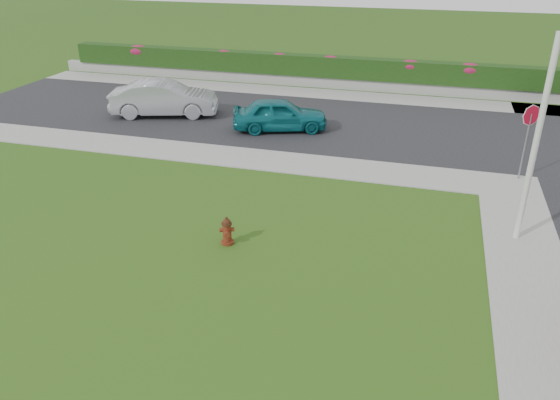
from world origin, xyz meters
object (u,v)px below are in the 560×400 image
(utility_pole, at_px, (536,144))
(stop_sign, at_px, (529,124))
(sedan_teal, at_px, (280,114))
(sedan_silver, at_px, (164,98))
(fire_hydrant, at_px, (227,231))

(utility_pole, xyz_separation_m, stop_sign, (0.50, 4.43, -0.80))
(sedan_teal, height_order, stop_sign, stop_sign)
(utility_pole, distance_m, stop_sign, 4.53)
(sedan_silver, height_order, utility_pole, utility_pole)
(fire_hydrant, relative_size, utility_pole, 0.15)
(sedan_silver, distance_m, stop_sign, 15.51)
(utility_pole, bearing_deg, fire_hydrant, -162.04)
(utility_pole, bearing_deg, stop_sign, 83.59)
(utility_pole, height_order, stop_sign, utility_pole)
(sedan_silver, xyz_separation_m, utility_pole, (14.59, -7.84, 1.93))
(sedan_silver, relative_size, stop_sign, 1.84)
(sedan_silver, bearing_deg, utility_pole, -135.36)
(fire_hydrant, distance_m, sedan_teal, 9.78)
(sedan_silver, bearing_deg, sedan_teal, -113.12)
(fire_hydrant, relative_size, sedan_silver, 0.17)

